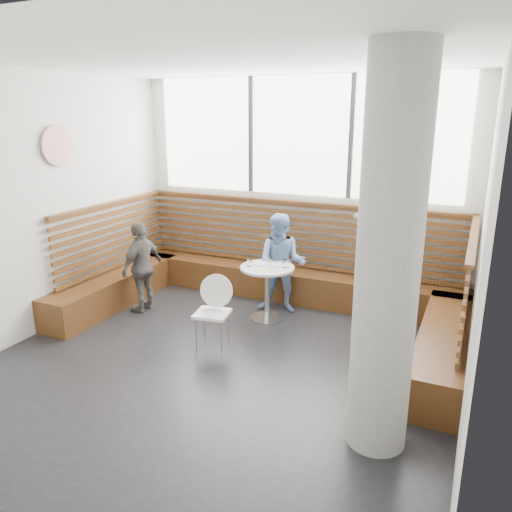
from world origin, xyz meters
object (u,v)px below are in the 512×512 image
at_px(cafe_table, 267,282).
at_px(child_left, 142,267).
at_px(adult_man, 380,275).
at_px(child_back, 282,264).
at_px(concrete_column, 388,262).
at_px(cafe_chair, 215,306).

height_order(cafe_table, child_left, child_left).
bearing_deg(adult_man, child_back, 56.19).
distance_m(concrete_column, child_left, 4.04).
distance_m(concrete_column, cafe_chair, 2.63).
relative_size(cafe_chair, child_back, 0.61).
bearing_deg(concrete_column, child_left, 156.05).
bearing_deg(cafe_table, child_left, -166.24).
bearing_deg(child_left, cafe_chair, 74.41).
xyz_separation_m(adult_man, child_left, (-3.22, -0.18, -0.27)).
height_order(cafe_chair, child_back, child_back).
relative_size(adult_man, child_left, 1.43).
bearing_deg(child_back, cafe_table, -111.42).
distance_m(adult_man, child_back, 1.57).
distance_m(cafe_table, cafe_chair, 0.99).
relative_size(concrete_column, child_back, 2.30).
distance_m(cafe_chair, child_back, 1.36).
height_order(cafe_chair, adult_man, adult_man).
relative_size(child_back, child_left, 1.09).
bearing_deg(adult_man, cafe_chair, 100.12).
bearing_deg(child_left, adult_man, 97.89).
height_order(child_back, child_left, child_back).
bearing_deg(cafe_table, child_back, 78.63).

